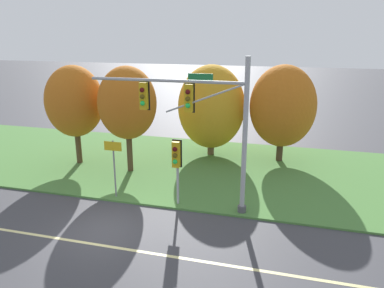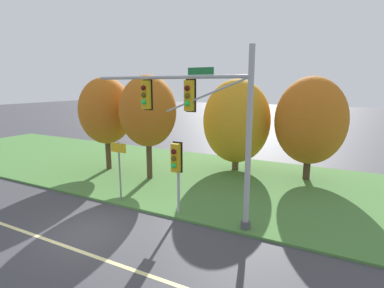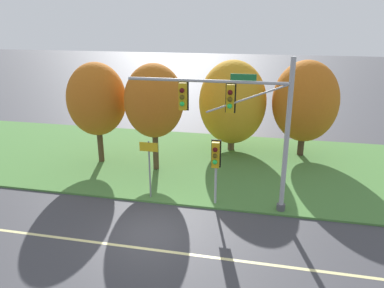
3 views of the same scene
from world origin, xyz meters
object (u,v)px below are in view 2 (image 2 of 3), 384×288
Objects in this scene: traffic_signal_mast at (201,115)px; tree_mid_verge at (310,121)px; route_sign_post at (119,162)px; tree_nearest_road at (106,111)px; tree_left_of_mast at (148,111)px; pedestrian_signal_near_kerb at (176,162)px; tree_behind_signpost at (237,121)px.

tree_mid_verge is (3.31, 7.83, -0.88)m from traffic_signal_mast.
route_sign_post is at bearing -134.46° from tree_mid_verge.
tree_nearest_road is 0.99× the size of tree_left_of_mast.
traffic_signal_mast is at bearing 5.24° from pedestrian_signal_near_kerb.
tree_nearest_road reaches higher than route_sign_post.
traffic_signal_mast is 8.12m from tree_behind_signpost.
route_sign_post is at bearing -41.95° from tree_nearest_road.
traffic_signal_mast is at bearing -0.13° from route_sign_post.
tree_nearest_road is at bearing 155.36° from traffic_signal_mast.
tree_behind_signpost is (3.95, 4.33, -0.83)m from tree_left_of_mast.
pedestrian_signal_near_kerb is 0.53× the size of tree_mid_verge.
traffic_signal_mast reaches higher than pedestrian_signal_near_kerb.
route_sign_post is 0.47× the size of tree_left_of_mast.
tree_behind_signpost is 0.98× the size of tree_mid_verge.
tree_left_of_mast reaches higher than tree_mid_verge.
tree_behind_signpost is 4.55m from tree_mid_verge.
tree_behind_signpost is (-0.13, 8.04, 0.88)m from pedestrian_signal_near_kerb.
tree_left_of_mast is at bearing -153.59° from tree_mid_verge.
traffic_signal_mast is 5.02m from route_sign_post.
traffic_signal_mast is 2.34m from pedestrian_signal_near_kerb.
traffic_signal_mast reaches higher than route_sign_post.
tree_left_of_mast is 5.92m from tree_behind_signpost.
traffic_signal_mast is at bearing -112.91° from tree_mid_verge.
tree_mid_verge is (7.67, 7.82, 1.60)m from route_sign_post.
pedestrian_signal_near_kerb is at bearing -28.24° from tree_nearest_road.
tree_mid_verge is at bearing -1.45° from tree_behind_signpost.
pedestrian_signal_near_kerb is 0.54× the size of tree_behind_signpost.
route_sign_post is at bearing -77.10° from tree_left_of_mast.
tree_behind_signpost is at bearing 98.84° from traffic_signal_mast.
route_sign_post is 0.49× the size of tree_behind_signpost.
pedestrian_signal_near_kerb is at bearing -174.76° from traffic_signal_mast.
tree_nearest_road is 12.76m from tree_mid_verge.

